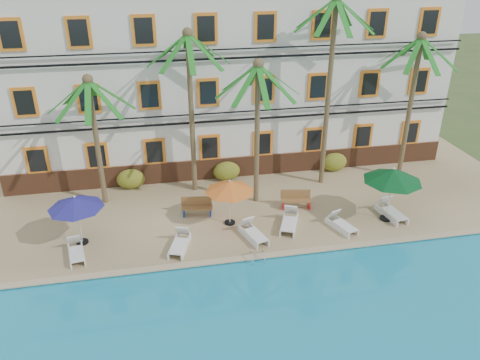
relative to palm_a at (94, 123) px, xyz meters
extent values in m
plane|color=#384C23|center=(7.20, -5.30, -4.56)|extent=(100.00, 100.00, 0.00)
cube|color=tan|center=(7.20, -0.30, -4.43)|extent=(30.00, 12.00, 0.25)
cube|color=tan|center=(7.20, -6.20, -4.28)|extent=(30.00, 0.35, 0.06)
cube|color=silver|center=(7.20, 4.70, 0.69)|extent=(25.00, 6.00, 10.00)
cube|color=brown|center=(7.20, 1.64, -3.71)|extent=(25.00, 0.12, 1.20)
cube|color=orange|center=(-3.30, 1.65, -2.41)|extent=(1.15, 0.10, 1.50)
cube|color=black|center=(-3.30, 1.60, -2.41)|extent=(0.85, 0.04, 1.20)
cube|color=orange|center=(-0.30, 1.65, -2.41)|extent=(1.15, 0.10, 1.50)
cube|color=black|center=(-0.30, 1.60, -2.41)|extent=(0.85, 0.04, 1.20)
cube|color=orange|center=(2.70, 1.65, -2.41)|extent=(1.15, 0.10, 1.50)
cube|color=black|center=(2.70, 1.60, -2.41)|extent=(0.85, 0.04, 1.20)
cube|color=orange|center=(5.70, 1.65, -2.41)|extent=(1.15, 0.10, 1.50)
cube|color=black|center=(5.70, 1.60, -2.41)|extent=(0.85, 0.04, 1.20)
cube|color=orange|center=(8.70, 1.65, -2.41)|extent=(1.15, 0.10, 1.50)
cube|color=black|center=(8.70, 1.60, -2.41)|extent=(0.85, 0.04, 1.20)
cube|color=orange|center=(11.70, 1.65, -2.41)|extent=(1.15, 0.10, 1.50)
cube|color=black|center=(11.70, 1.60, -2.41)|extent=(0.85, 0.04, 1.20)
cube|color=orange|center=(14.70, 1.65, -2.41)|extent=(1.15, 0.10, 1.50)
cube|color=black|center=(14.70, 1.60, -2.41)|extent=(0.85, 0.04, 1.20)
cube|color=orange|center=(17.70, 1.65, -2.41)|extent=(1.15, 0.10, 1.50)
cube|color=black|center=(17.70, 1.60, -2.41)|extent=(0.85, 0.04, 1.20)
cube|color=orange|center=(-3.30, 1.65, 0.69)|extent=(1.15, 0.10, 1.50)
cube|color=black|center=(-3.30, 1.60, 0.69)|extent=(0.85, 0.04, 1.20)
cube|color=orange|center=(-0.30, 1.65, 0.69)|extent=(1.15, 0.10, 1.50)
cube|color=black|center=(-0.30, 1.60, 0.69)|extent=(0.85, 0.04, 1.20)
cube|color=orange|center=(2.70, 1.65, 0.69)|extent=(1.15, 0.10, 1.50)
cube|color=black|center=(2.70, 1.60, 0.69)|extent=(0.85, 0.04, 1.20)
cube|color=orange|center=(5.70, 1.65, 0.69)|extent=(1.15, 0.10, 1.50)
cube|color=black|center=(5.70, 1.60, 0.69)|extent=(0.85, 0.04, 1.20)
cube|color=orange|center=(8.70, 1.65, 0.69)|extent=(1.15, 0.10, 1.50)
cube|color=black|center=(8.70, 1.60, 0.69)|extent=(0.85, 0.04, 1.20)
cube|color=orange|center=(11.70, 1.65, 0.69)|extent=(1.15, 0.10, 1.50)
cube|color=black|center=(11.70, 1.60, 0.69)|extent=(0.85, 0.04, 1.20)
cube|color=orange|center=(14.70, 1.65, 0.69)|extent=(1.15, 0.10, 1.50)
cube|color=black|center=(14.70, 1.60, 0.69)|extent=(0.85, 0.04, 1.20)
cube|color=orange|center=(17.70, 1.65, 0.69)|extent=(1.15, 0.10, 1.50)
cube|color=black|center=(17.70, 1.60, 0.69)|extent=(0.85, 0.04, 1.20)
cube|color=orange|center=(-3.30, 1.65, 3.89)|extent=(1.15, 0.10, 1.50)
cube|color=black|center=(-3.30, 1.60, 3.89)|extent=(0.85, 0.04, 1.20)
cube|color=orange|center=(-0.30, 1.65, 3.89)|extent=(1.15, 0.10, 1.50)
cube|color=black|center=(-0.30, 1.60, 3.89)|extent=(0.85, 0.04, 1.20)
cube|color=orange|center=(2.70, 1.65, 3.89)|extent=(1.15, 0.10, 1.50)
cube|color=black|center=(2.70, 1.60, 3.89)|extent=(0.85, 0.04, 1.20)
cube|color=orange|center=(5.70, 1.65, 3.89)|extent=(1.15, 0.10, 1.50)
cube|color=black|center=(5.70, 1.60, 3.89)|extent=(0.85, 0.04, 1.20)
cube|color=orange|center=(8.70, 1.65, 3.89)|extent=(1.15, 0.10, 1.50)
cube|color=black|center=(8.70, 1.60, 3.89)|extent=(0.85, 0.04, 1.20)
cube|color=orange|center=(11.70, 1.65, 3.89)|extent=(1.15, 0.10, 1.50)
cube|color=black|center=(11.70, 1.60, 3.89)|extent=(0.85, 0.04, 1.20)
cube|color=orange|center=(14.70, 1.65, 3.89)|extent=(1.15, 0.10, 1.50)
cube|color=black|center=(14.70, 1.60, 3.89)|extent=(0.85, 0.04, 1.20)
cube|color=orange|center=(17.70, 1.65, 3.89)|extent=(1.15, 0.10, 1.50)
cube|color=black|center=(17.70, 1.60, 3.89)|extent=(0.85, 0.04, 1.20)
cube|color=black|center=(7.20, 1.50, -0.86)|extent=(25.00, 0.08, 0.10)
cube|color=black|center=(7.20, 1.50, -0.41)|extent=(25.00, 0.08, 0.06)
cube|color=black|center=(7.20, 1.50, 2.44)|extent=(25.00, 0.08, 0.10)
cube|color=black|center=(7.20, 1.50, 2.89)|extent=(25.00, 0.08, 0.06)
cylinder|color=brown|center=(0.00, 0.00, -1.12)|extent=(0.26, 0.26, 6.39)
sphere|color=brown|center=(0.00, 0.00, 2.08)|extent=(0.50, 0.50, 0.50)
cube|color=#18681D|center=(0.00, 0.99, 1.32)|extent=(0.28, 2.01, 1.54)
cube|color=#18681D|center=(-0.70, 0.70, 1.32)|extent=(1.62, 1.62, 1.54)
cube|color=#18681D|center=(-0.99, 0.00, 1.32)|extent=(2.01, 0.28, 1.54)
cube|color=#18681D|center=(-0.70, -0.70, 1.32)|extent=(1.62, 1.62, 1.54)
cube|color=#18681D|center=(0.00, -0.99, 1.32)|extent=(0.28, 2.01, 1.54)
cube|color=#18681D|center=(0.70, -0.70, 1.32)|extent=(1.62, 1.62, 1.54)
cube|color=#18681D|center=(0.99, 0.00, 1.32)|extent=(2.01, 0.28, 1.54)
cube|color=#18681D|center=(0.70, 0.70, 1.32)|extent=(1.62, 1.62, 1.54)
cylinder|color=brown|center=(4.69, 0.50, -0.20)|extent=(0.26, 0.26, 8.22)
sphere|color=brown|center=(4.69, 0.50, 3.91)|extent=(0.50, 0.50, 0.50)
cube|color=#18681D|center=(4.69, 1.50, 3.15)|extent=(0.28, 2.01, 1.54)
cube|color=#18681D|center=(3.99, 1.21, 3.15)|extent=(1.62, 1.62, 1.54)
cube|color=#18681D|center=(3.69, 0.50, 3.15)|extent=(2.01, 0.28, 1.54)
cube|color=#18681D|center=(3.99, -0.20, 3.15)|extent=(1.62, 1.62, 1.54)
cube|color=#18681D|center=(4.69, -0.49, 3.15)|extent=(0.28, 2.01, 1.54)
cube|color=#18681D|center=(5.39, -0.20, 3.15)|extent=(1.62, 1.62, 1.54)
cube|color=#18681D|center=(5.68, 0.50, 3.15)|extent=(2.01, 0.28, 1.54)
cube|color=#18681D|center=(5.39, 1.21, 3.15)|extent=(1.62, 1.62, 1.54)
cylinder|color=brown|center=(7.66, -1.34, -0.78)|extent=(0.26, 0.26, 7.06)
sphere|color=brown|center=(7.66, -1.34, 2.75)|extent=(0.50, 0.50, 0.50)
cube|color=#18681D|center=(7.66, -0.35, 1.99)|extent=(0.28, 2.01, 1.54)
cube|color=#18681D|center=(6.95, -0.64, 1.99)|extent=(1.62, 1.62, 1.54)
cube|color=#18681D|center=(6.66, -1.34, 1.99)|extent=(2.01, 0.28, 1.54)
cube|color=#18681D|center=(6.95, -2.04, 1.99)|extent=(1.62, 1.62, 1.54)
cube|color=#18681D|center=(7.66, -2.33, 1.99)|extent=(0.28, 2.01, 1.54)
cube|color=#18681D|center=(8.36, -2.04, 1.99)|extent=(1.62, 1.62, 1.54)
cube|color=#18681D|center=(8.65, -1.34, 1.99)|extent=(2.01, 0.28, 1.54)
cube|color=#18681D|center=(8.36, -0.64, 1.99)|extent=(1.62, 1.62, 1.54)
cylinder|color=brown|center=(11.69, 0.02, 0.53)|extent=(0.26, 0.26, 9.68)
cube|color=#18681D|center=(11.69, 1.02, 4.61)|extent=(0.28, 2.01, 1.54)
cube|color=#18681D|center=(10.99, 0.73, 4.61)|extent=(1.62, 1.62, 1.54)
cube|color=#18681D|center=(10.70, 0.02, 4.61)|extent=(2.01, 0.28, 1.54)
cube|color=#18681D|center=(10.99, -0.68, 4.61)|extent=(1.62, 1.62, 1.54)
cube|color=#18681D|center=(11.69, -0.97, 4.61)|extent=(0.28, 2.01, 1.54)
cube|color=#18681D|center=(12.40, -0.68, 4.61)|extent=(1.62, 1.62, 1.54)
cube|color=#18681D|center=(12.69, 0.02, 4.61)|extent=(2.01, 0.28, 1.54)
cube|color=#18681D|center=(12.40, 0.73, 4.61)|extent=(1.62, 1.62, 1.54)
cylinder|color=brown|center=(16.40, 0.01, -0.43)|extent=(0.26, 0.26, 7.76)
sphere|color=brown|center=(16.40, 0.01, 3.45)|extent=(0.50, 0.50, 0.50)
cube|color=#18681D|center=(16.40, 1.01, 2.69)|extent=(0.28, 2.01, 1.54)
cube|color=#18681D|center=(15.70, 0.72, 2.69)|extent=(1.62, 1.62, 1.54)
cube|color=#18681D|center=(15.41, 0.01, 2.69)|extent=(2.01, 0.28, 1.54)
cube|color=#18681D|center=(15.70, -0.69, 2.69)|extent=(1.62, 1.62, 1.54)
cube|color=#18681D|center=(16.40, -0.98, 2.69)|extent=(0.28, 2.01, 1.54)
cube|color=#18681D|center=(17.11, -0.69, 2.69)|extent=(1.62, 1.62, 1.54)
cube|color=#18681D|center=(17.40, 0.01, 2.69)|extent=(2.01, 0.28, 1.54)
cube|color=#18681D|center=(17.11, 0.72, 2.69)|extent=(1.62, 1.62, 1.54)
ellipsoid|color=#265618|center=(1.31, 1.30, -3.76)|extent=(1.50, 0.90, 1.10)
ellipsoid|color=#265618|center=(6.57, 1.30, -3.76)|extent=(1.50, 0.90, 1.10)
ellipsoid|color=#265618|center=(12.94, 1.30, -3.76)|extent=(1.50, 0.90, 1.10)
cylinder|color=black|center=(-0.78, -3.64, -4.27)|extent=(0.53, 0.53, 0.08)
cylinder|color=silver|center=(-0.78, -3.64, -3.16)|extent=(0.06, 0.06, 2.29)
cone|color=navy|center=(-0.78, -3.64, -2.26)|extent=(2.39, 2.39, 0.52)
sphere|color=silver|center=(-0.78, -3.64, -1.97)|extent=(0.10, 0.10, 0.10)
cylinder|color=black|center=(5.95, -3.28, -4.27)|extent=(0.52, 0.52, 0.07)
cylinder|color=silver|center=(5.95, -3.28, -3.20)|extent=(0.06, 0.06, 2.21)
cone|color=#D26220|center=(5.95, -3.28, -2.32)|extent=(2.31, 2.31, 0.51)
sphere|color=silver|center=(5.95, -3.28, -2.05)|extent=(0.10, 0.10, 0.10)
cylinder|color=black|center=(13.43, -4.36, -4.26)|extent=(0.62, 0.62, 0.09)
cylinder|color=silver|center=(13.43, -4.36, -2.99)|extent=(0.06, 0.06, 2.64)
cone|color=#064219|center=(13.43, -4.36, -1.94)|extent=(2.75, 2.75, 0.61)
sphere|color=silver|center=(13.43, -4.36, -1.61)|extent=(0.10, 0.10, 0.10)
cube|color=silver|center=(-0.86, -4.92, -4.02)|extent=(0.77, 1.27, 0.05)
cube|color=silver|center=(-1.02, -4.11, -3.81)|extent=(0.62, 0.53, 0.59)
cube|color=silver|center=(-1.17, -4.75, -4.17)|extent=(0.38, 1.67, 0.27)
cube|color=silver|center=(-0.63, -4.64, -4.17)|extent=(0.38, 1.67, 0.27)
cube|color=silver|center=(3.37, -5.17, -4.00)|extent=(0.94, 1.37, 0.06)
cube|color=silver|center=(3.64, -4.35, -3.78)|extent=(0.69, 0.62, 0.62)
cube|color=silver|center=(3.17, -4.85, -4.16)|extent=(0.61, 1.71, 0.29)
cube|color=silver|center=(3.72, -5.04, -4.16)|extent=(0.61, 1.71, 0.29)
cube|color=silver|center=(6.83, -4.98, -4.00)|extent=(0.93, 1.38, 0.06)
cube|color=silver|center=(6.57, -4.14, -3.77)|extent=(0.70, 0.62, 0.63)
cube|color=silver|center=(6.48, -4.83, -4.16)|extent=(0.59, 1.73, 0.29)
cube|color=silver|center=(7.04, -4.66, -4.16)|extent=(0.59, 1.73, 0.29)
cube|color=silver|center=(8.51, -4.39, -3.98)|extent=(1.09, 1.47, 0.06)
cube|color=silver|center=(8.88, -3.54, -3.74)|extent=(0.76, 0.70, 0.67)
cube|color=silver|center=(8.33, -4.04, -4.15)|extent=(0.80, 1.78, 0.31)
cube|color=silver|center=(8.90, -4.28, -4.15)|extent=(0.80, 1.78, 0.31)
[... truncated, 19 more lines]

